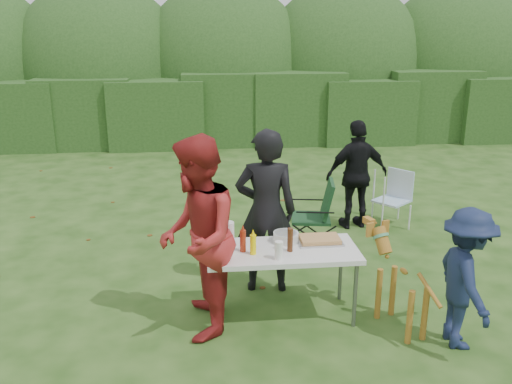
{
  "coord_description": "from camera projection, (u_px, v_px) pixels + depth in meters",
  "views": [
    {
      "loc": [
        -0.69,
        -5.16,
        2.9
      ],
      "look_at": [
        -0.07,
        0.82,
        1.0
      ],
      "focal_mm": 38.0,
      "sensor_mm": 36.0,
      "label": 1
    }
  ],
  "objects": [
    {
      "name": "mustard_bottle",
      "position": [
        253.0,
        245.0,
        5.23
      ],
      "size": [
        0.06,
        0.06,
        0.2
      ],
      "primitive_type": "cylinder",
      "color": "#FFE503",
      "rests_on": "folding_table"
    },
    {
      "name": "person_red_jacket",
      "position": [
        197.0,
        238.0,
        5.04
      ],
      "size": [
        0.77,
        0.97,
        1.94
      ],
      "primitive_type": "imported",
      "rotation": [
        0.0,
        0.0,
        -1.61
      ],
      "color": "#A42323",
      "rests_on": "ground"
    },
    {
      "name": "cup_stack",
      "position": [
        279.0,
        250.0,
        5.12
      ],
      "size": [
        0.08,
        0.08,
        0.18
      ],
      "primitive_type": "cylinder",
      "color": "white",
      "rests_on": "folding_table"
    },
    {
      "name": "person_cook",
      "position": [
        266.0,
        212.0,
        5.89
      ],
      "size": [
        0.71,
        0.5,
        1.84
      ],
      "primitive_type": "imported",
      "rotation": [
        0.0,
        0.0,
        3.06
      ],
      "color": "black",
      "rests_on": "ground"
    },
    {
      "name": "lawn_chair",
      "position": [
        392.0,
        198.0,
        7.96
      ],
      "size": [
        0.68,
        0.68,
        0.82
      ],
      "primitive_type": null,
      "rotation": [
        0.0,
        0.0,
        3.81
      ],
      "color": "#62A3D5",
      "rests_on": "ground"
    },
    {
      "name": "food_tray",
      "position": [
        320.0,
        241.0,
        5.53
      ],
      "size": [
        0.45,
        0.3,
        0.02
      ],
      "primitive_type": "cube",
      "color": "#B7B7BA",
      "rests_on": "folding_table"
    },
    {
      "name": "ketchup_bottle",
      "position": [
        243.0,
        241.0,
        5.29
      ],
      "size": [
        0.06,
        0.06,
        0.22
      ],
      "primitive_type": "cylinder",
      "color": "#9C2C14",
      "rests_on": "folding_table"
    },
    {
      "name": "child",
      "position": [
        465.0,
        279.0,
        4.91
      ],
      "size": [
        0.54,
        0.89,
        1.34
      ],
      "primitive_type": "imported",
      "rotation": [
        0.0,
        0.0,
        1.52
      ],
      "color": "#172242",
      "rests_on": "ground"
    },
    {
      "name": "paper_towel_roll",
      "position": [
        228.0,
        235.0,
        5.39
      ],
      "size": [
        0.12,
        0.12,
        0.26
      ],
      "primitive_type": "cylinder",
      "color": "white",
      "rests_on": "folding_table"
    },
    {
      "name": "dog",
      "position": [
        403.0,
        285.0,
        5.22
      ],
      "size": [
        0.67,
        1.06,
        0.94
      ],
      "primitive_type": null,
      "rotation": [
        0.0,
        0.0,
        1.87
      ],
      "color": "#A26D25",
      "rests_on": "ground"
    },
    {
      "name": "ground",
      "position": [
        270.0,
        303.0,
        5.83
      ],
      "size": [
        80.0,
        80.0,
        0.0
      ],
      "primitive_type": "plane",
      "color": "#1E4211"
    },
    {
      "name": "person_black_puffy",
      "position": [
        357.0,
        175.0,
        7.78
      ],
      "size": [
        0.98,
        0.52,
        1.58
      ],
      "primitive_type": "imported",
      "rotation": [
        0.0,
        0.0,
        3.29
      ],
      "color": "black",
      "rests_on": "ground"
    },
    {
      "name": "folding_table",
      "position": [
        282.0,
        254.0,
        5.38
      ],
      "size": [
        1.5,
        0.7,
        0.74
      ],
      "color": "silver",
      "rests_on": "ground"
    },
    {
      "name": "shrub_backdrop",
      "position": [
        225.0,
        72.0,
        14.46
      ],
      "size": [
        20.0,
        2.6,
        3.2
      ],
      "primitive_type": "ellipsoid",
      "color": "#3D6628",
      "rests_on": "ground"
    },
    {
      "name": "focaccia_bread",
      "position": [
        320.0,
        239.0,
        5.53
      ],
      "size": [
        0.4,
        0.26,
        0.04
      ],
      "primitive_type": "cube",
      "color": "tan",
      "rests_on": "food_tray"
    },
    {
      "name": "camping_chair",
      "position": [
        311.0,
        214.0,
        7.16
      ],
      "size": [
        0.67,
        0.67,
        0.93
      ],
      "primitive_type": null,
      "rotation": [
        0.0,
        0.0,
        2.98
      ],
      "color": "#183D20",
      "rests_on": "ground"
    },
    {
      "name": "beer_bottle",
      "position": [
        290.0,
        240.0,
        5.29
      ],
      "size": [
        0.06,
        0.06,
        0.24
      ],
      "primitive_type": "cylinder",
      "color": "#47230F",
      "rests_on": "folding_table"
    },
    {
      "name": "hedge_row",
      "position": [
        228.0,
        110.0,
        13.16
      ],
      "size": [
        22.0,
        1.4,
        1.7
      ],
      "primitive_type": "cube",
      "color": "#23471C",
      "rests_on": "ground"
    },
    {
      "name": "pasta_bowl",
      "position": [
        286.0,
        237.0,
        5.54
      ],
      "size": [
        0.26,
        0.26,
        0.1
      ],
      "primitive_type": "cylinder",
      "color": "silver",
      "rests_on": "folding_table"
    },
    {
      "name": "plate_stack",
      "position": [
        221.0,
        251.0,
        5.26
      ],
      "size": [
        0.24,
        0.24,
        0.05
      ],
      "primitive_type": "cylinder",
      "color": "white",
      "rests_on": "folding_table"
    }
  ]
}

